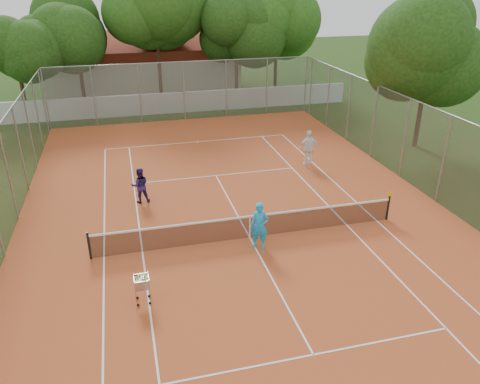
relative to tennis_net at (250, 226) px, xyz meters
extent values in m
plane|color=#1B320D|center=(0.00, 0.00, -0.51)|extent=(120.00, 120.00, 0.00)
cube|color=#B24D22|center=(0.00, 0.00, -0.50)|extent=(18.00, 34.00, 0.02)
cube|color=white|center=(0.00, 0.00, -0.49)|extent=(10.98, 23.78, 0.01)
cube|color=black|center=(0.00, 0.00, 0.00)|extent=(11.88, 0.10, 0.98)
cube|color=slate|center=(0.00, 0.00, 1.49)|extent=(18.00, 34.00, 4.00)
cube|color=white|center=(0.00, 19.00, 0.24)|extent=(26.00, 0.30, 1.50)
cube|color=beige|center=(-2.00, 29.00, 1.69)|extent=(16.40, 9.00, 4.40)
cube|color=#16380E|center=(0.00, 22.00, 4.49)|extent=(29.00, 19.00, 10.00)
imported|color=#1A9CE3|center=(0.15, -0.78, 0.42)|extent=(0.78, 0.66, 1.82)
imported|color=#281C54|center=(-3.87, 4.27, 0.32)|extent=(0.81, 0.65, 1.61)
imported|color=white|center=(5.08, 6.59, 0.47)|extent=(1.17, 0.58, 1.93)
cube|color=#B6B6BD|center=(-4.27, -2.97, 0.01)|extent=(0.62, 0.62, 1.00)
camera|label=1|loc=(-4.31, -15.15, 8.78)|focal=35.00mm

